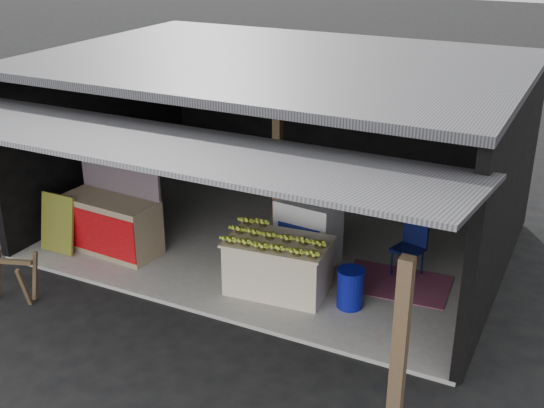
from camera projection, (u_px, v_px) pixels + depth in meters
The scene contains 13 objects.
ground at pixel (195, 313), 9.22m from camera, with size 80.00×80.00×0.00m, color black.
concrete_slab at pixel (277, 239), 11.27m from camera, with size 7.00×5.00×0.06m, color gray.
shophouse at pixel (286, 113), 10.72m from camera, with size 7.40×7.29×3.02m.
banana_table at pixel (278, 266), 9.52m from camera, with size 1.51×1.02×0.79m.
banana_pile at pixel (278, 235), 9.34m from camera, with size 1.31×0.79×0.16m, color yellow, non-canonical shape.
white_crate at pixel (308, 231), 10.33m from camera, with size 0.95×0.69×1.00m.
neighbor_stall at pixel (111, 222), 10.67m from camera, with size 1.60×0.80×1.61m.
green_signboard at pixel (57, 224), 10.65m from camera, with size 0.62×0.04×0.94m, color black.
sawhorse at pixel (10, 275), 9.35m from camera, with size 0.75×0.74×0.66m.
water_barrel at pixel (350, 289), 9.18m from camera, with size 0.36×0.36×0.53m, color navy.
plastic_chair at pixel (412, 243), 9.95m from camera, with size 0.50×0.50×0.85m.
magenta_rug at pixel (397, 283), 9.86m from camera, with size 1.50×1.00×0.01m, color maroon.
picture_frames at pixel (326, 94), 12.57m from camera, with size 1.62×0.04×0.46m.
Camera 1 is at (4.47, -6.61, 4.96)m, focal length 45.00 mm.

